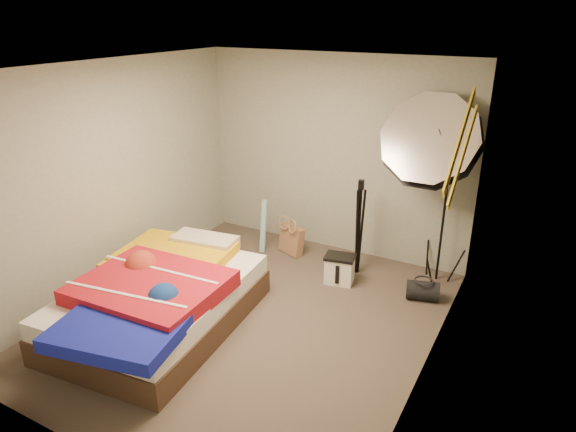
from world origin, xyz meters
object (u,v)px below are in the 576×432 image
Objects in this scene: photo_umbrella at (432,143)px; camera_tripod at (359,221)px; wrapping_roll at (263,226)px; bed at (159,299)px; tote_bag at (292,240)px; duffel_bag at (423,291)px; camera_case at (339,270)px.

photo_umbrella reaches higher than camera_tripod.
wrapping_roll is 1.34m from camera_tripod.
tote_bag is at bearing 80.15° from bed.
photo_umbrella is (2.01, 2.16, 1.34)m from bed.
photo_umbrella is at bearing 24.77° from tote_bag.
camera_tripod is at bearing 56.77° from bed.
wrapping_roll is at bearing 158.39° from duffel_bag.
camera_case is 2.07m from bed.
bed reaches higher than camera_case.
duffel_bag is (1.81, -0.34, -0.08)m from tote_bag.
camera_case is 0.62m from camera_tripod.
camera_case is 1.75m from photo_umbrella.
bed is 1.03× the size of photo_umbrella.
duffel_bag is at bearing 11.66° from tote_bag.
wrapping_roll is 2.00× the size of duffel_bag.
wrapping_roll is at bearing -179.15° from camera_tripod.
camera_tripod reaches higher than bed.
tote_bag is at bearing 17.75° from wrapping_roll.
duffel_bag is at bearing -67.82° from photo_umbrella.
tote_bag is 0.53× the size of wrapping_roll.
duffel_bag is 0.30× the size of camera_tripod.
camera_case is (0.86, -0.43, -0.03)m from tote_bag.
wrapping_roll reaches higher than bed.
tote_bag is 0.96m from camera_case.
duffel_bag is at bearing -15.83° from camera_tripod.
camera_tripod is at bearing -166.62° from photo_umbrella.
tote_bag is at bearing -177.51° from photo_umbrella.
camera_tripod is (-0.70, -0.17, -0.97)m from photo_umbrella.
bed is at bearing -90.23° from wrapping_roll.
bed is at bearing -136.91° from camera_case.
tote_bag is 1.84m from duffel_bag.
camera_tripod is (1.30, 0.02, 0.32)m from wrapping_roll.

